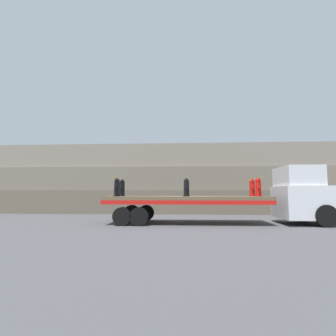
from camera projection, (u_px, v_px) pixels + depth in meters
The scene contains 13 objects.
ground_plane at pixel (187, 223), 13.48m from camera, with size 120.00×120.00×0.00m, color #474749.
rock_cliff at pixel (185, 179), 20.93m from camera, with size 60.00×3.30×5.34m.
truck_cab at pixel (304, 196), 13.27m from camera, with size 2.48×2.68×2.89m.
flatbed_trailer at pixel (177, 201), 13.62m from camera, with size 8.26×2.69×1.39m.
fire_hydrant_black_near_0 at pixel (117, 188), 13.30m from camera, with size 0.35×0.56×0.91m.
fire_hydrant_black_far_0 at pixel (122, 188), 14.43m from camera, with size 0.35×0.56×0.91m.
fire_hydrant_black_near_1 at pixel (186, 187), 13.09m from camera, with size 0.35×0.56×0.91m.
fire_hydrant_black_far_1 at pixel (186, 188), 14.22m from camera, with size 0.35×0.56×0.91m.
fire_hydrant_red_near_2 at pixel (258, 187), 12.88m from camera, with size 0.35×0.56×0.91m.
fire_hydrant_red_far_2 at pixel (252, 188), 14.01m from camera, with size 0.35×0.56×0.91m.
cargo_strap_rear at pixel (120, 179), 13.91m from camera, with size 0.05×2.79×0.01m.
cargo_strap_middle at pixel (186, 179), 13.70m from camera, with size 0.05×2.79×0.01m.
cargo_strap_front at pixel (255, 178), 13.49m from camera, with size 0.05×2.79×0.01m.
Camera 1 is at (-0.15, -13.72, 1.55)m, focal length 28.00 mm.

